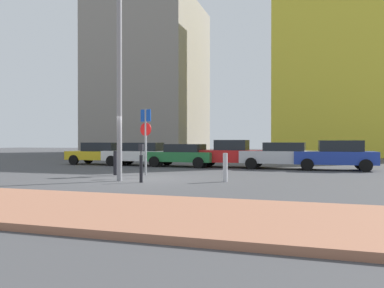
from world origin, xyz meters
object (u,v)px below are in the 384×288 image
Objects in this scene: traffic_bollard_near at (141,169)px; traffic_bollard_mid at (115,163)px; parked_car_blue at (336,155)px; parking_sign_post at (146,133)px; parking_meter at (141,156)px; parked_car_red at (231,154)px; traffic_bollard_far at (225,167)px; parked_car_green at (183,155)px; parked_car_white at (141,154)px; parked_car_silver at (281,155)px; street_lamp at (119,55)px; parked_car_yellow at (102,153)px.

traffic_bollard_near is 0.93× the size of traffic_bollard_mid.
parked_car_blue is 4.09× the size of traffic_bollard_near.
parking_sign_post reaches higher than parking_meter.
parking_meter reaches higher than traffic_bollard_near.
parked_car_red is 7.91m from traffic_bollard_far.
parking_sign_post is (0.16, -5.74, 1.17)m from parked_car_green.
parked_car_red is at bearing 79.80° from traffic_bollard_near.
parked_car_blue is at bearing -1.99° from parked_car_white.
parked_car_white is at bearing 116.83° from parking_sign_post.
traffic_bollard_near is (0.69, -1.48, -0.41)m from parking_meter.
street_lamp is at bearing -123.56° from parked_car_silver.
street_lamp reaches higher than traffic_bollard_far.
traffic_bollard_near is (7.05, -9.08, -0.24)m from parked_car_yellow.
parked_car_green is 2.90m from parked_car_red.
traffic_bollard_far is at bearing -121.01° from parked_car_blue.
parked_car_yellow is at bearing 124.90° from traffic_bollard_mid.
parked_car_blue is at bearing -2.36° from parked_car_yellow.
parked_car_yellow is 9.91m from parking_meter.
parked_car_red is 0.97× the size of parked_car_silver.
parking_sign_post reaches higher than traffic_bollard_near.
street_lamp is (-8.39, -8.25, 4.04)m from parked_car_blue.
parking_sign_post is 2.95× the size of traffic_bollard_near.
parked_car_blue reaches higher than traffic_bollard_mid.
traffic_bollard_far is (-4.41, -7.34, -0.27)m from parked_car_blue.
traffic_bollard_mid is (-1.39, 2.20, -4.31)m from street_lamp.
parked_car_green is 5.80m from parked_car_silver.
parked_car_white is 10.51m from traffic_bollard_far.
parked_car_white is 1.10× the size of parked_car_blue.
parked_car_silver reaches higher than traffic_bollard_near.
parked_car_green is 8.64m from parked_car_blue.
traffic_bollard_mid is at bearing 122.26° from street_lamp.
traffic_bollard_near is at bearing -158.72° from traffic_bollard_far.
parking_meter is (3.46, -7.40, 0.17)m from parked_car_white.
parking_sign_post is at bearing -63.17° from parked_car_white.
traffic_bollard_near is 0.94× the size of traffic_bollard_far.
parked_car_green is at bearing 91.64° from parking_sign_post.
parked_car_white is (2.90, -0.19, 0.01)m from parked_car_yellow.
parked_car_red is (2.88, 0.31, 0.08)m from parked_car_green.
parked_car_silver is 8.12m from parking_sign_post.
parking_meter is at bearing -138.99° from parked_car_blue.
parked_car_blue is at bearing -0.94° from parked_car_green.
parked_car_white is 2.88m from parked_car_green.
parked_car_blue is 1.38× the size of parking_sign_post.
parked_car_white reaches higher than traffic_bollard_mid.
traffic_bollard_mid is at bearing -161.11° from parking_sign_post.
parked_car_yellow is 1.04× the size of parked_car_silver.
traffic_bollard_near is at bearing -100.20° from parked_car_red.
parked_car_white is 11.52m from parked_car_blue.
street_lamp is at bearing -106.88° from parked_car_red.
parked_car_blue is (14.42, -0.59, 0.07)m from parked_car_yellow.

